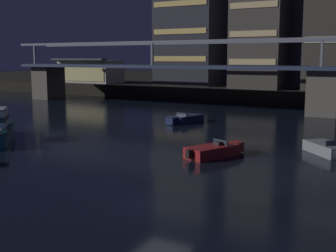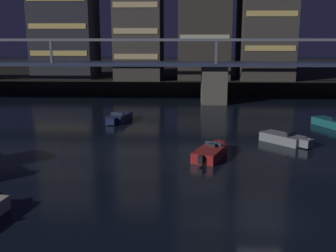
# 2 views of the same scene
# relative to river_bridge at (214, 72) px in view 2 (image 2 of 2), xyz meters

# --- Properties ---
(ground_plane) EXTENTS (400.00, 400.00, 0.00)m
(ground_plane) POSITION_rel_river_bridge_xyz_m (-0.00, -38.74, -4.55)
(ground_plane) COLOR black
(far_riverbank) EXTENTS (240.00, 80.00, 2.20)m
(far_riverbank) POSITION_rel_river_bridge_xyz_m (-0.00, 48.01, -3.45)
(far_riverbank) COLOR black
(far_riverbank) RESTS_ON ground
(river_bridge) EXTENTS (98.26, 6.40, 9.38)m
(river_bridge) POSITION_rel_river_bridge_xyz_m (0.00, 0.00, 0.00)
(river_bridge) COLOR #605B51
(river_bridge) RESTS_ON ground
(tower_west_low) EXTENTS (11.08, 9.74, 23.93)m
(tower_west_low) POSITION_rel_river_bridge_xyz_m (-26.70, 16.55, 9.46)
(tower_west_low) COLOR #282833
(tower_west_low) RESTS_ON far_riverbank
(tower_west_tall) EXTENTS (8.06, 13.82, 21.67)m
(tower_west_tall) POSITION_rel_river_bridge_xyz_m (-12.57, 15.74, 8.33)
(tower_west_tall) COLOR #423D38
(tower_west_tall) RESTS_ON far_riverbank
(speedboat_near_center) EXTENTS (3.20, 5.03, 1.16)m
(speedboat_near_center) POSITION_rel_river_bridge_xyz_m (11.66, -15.84, -4.14)
(speedboat_near_center) COLOR #196066
(speedboat_near_center) RESTS_ON ground
(speedboat_near_right) EXTENTS (4.28, 4.48, 1.16)m
(speedboat_near_right) POSITION_rel_river_bridge_xyz_m (4.86, -23.09, -4.14)
(speedboat_near_right) COLOR gray
(speedboat_near_right) RESTS_ON ground
(speedboat_mid_left) EXTENTS (3.12, 5.07, 1.16)m
(speedboat_mid_left) POSITION_rel_river_bridge_xyz_m (-2.16, -27.84, -4.14)
(speedboat_mid_left) COLOR maroon
(speedboat_mid_left) RESTS_ON ground
(speedboat_mid_right) EXTENTS (2.59, 5.21, 1.16)m
(speedboat_mid_right) POSITION_rel_river_bridge_xyz_m (-11.87, -13.96, -4.14)
(speedboat_mid_right) COLOR #19234C
(speedboat_mid_right) RESTS_ON ground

